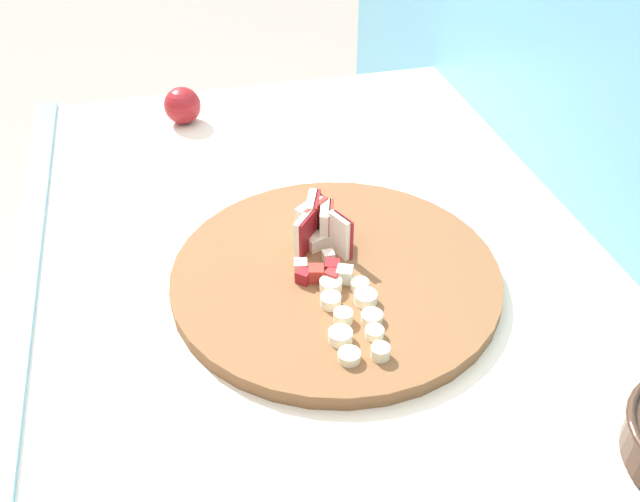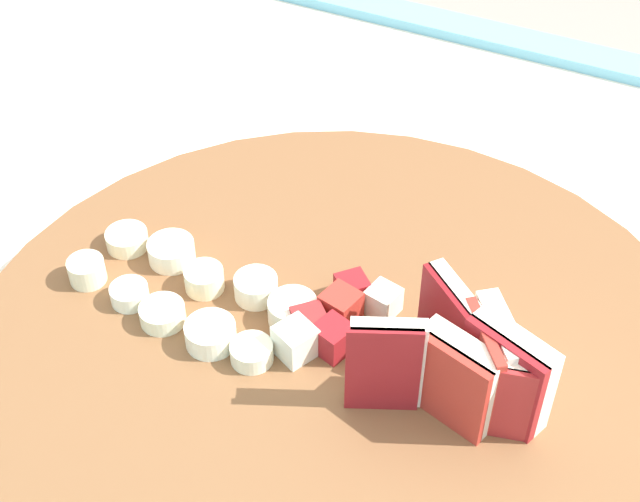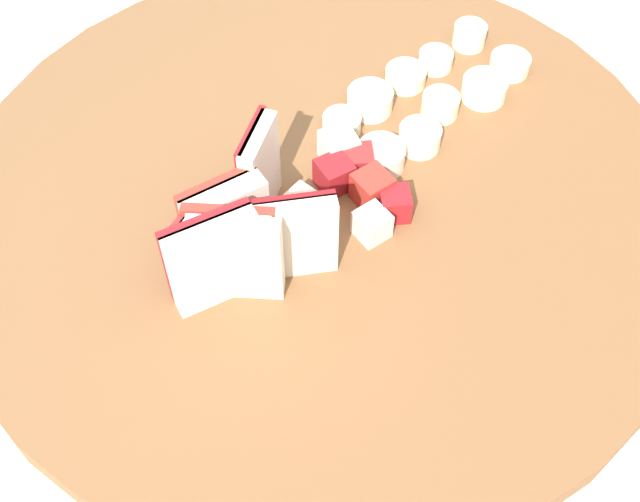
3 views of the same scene
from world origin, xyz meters
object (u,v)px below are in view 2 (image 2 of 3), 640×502
object	(u,v)px
apple_wedge_fan	(468,367)
apple_dice_pile	(371,337)
cutting_board	(337,372)
banana_slice_rows	(197,291)

from	to	relation	value
apple_wedge_fan	apple_dice_pile	xyz separation A→B (m)	(0.06, -0.01, -0.02)
cutting_board	apple_wedge_fan	bearing A→B (deg)	-176.66
cutting_board	apple_dice_pile	size ratio (longest dim) A/B	4.11
cutting_board	banana_slice_rows	xyz separation A→B (m)	(0.10, -0.01, 0.02)
cutting_board	apple_dice_pile	xyz separation A→B (m)	(-0.01, -0.02, 0.02)
cutting_board	apple_wedge_fan	xyz separation A→B (m)	(-0.07, -0.00, 0.04)
cutting_board	banana_slice_rows	distance (m)	0.10
apple_wedge_fan	apple_dice_pile	size ratio (longest dim) A/B	0.95
apple_wedge_fan	banana_slice_rows	size ratio (longest dim) A/B	0.66
apple_wedge_fan	cutting_board	bearing A→B (deg)	3.34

